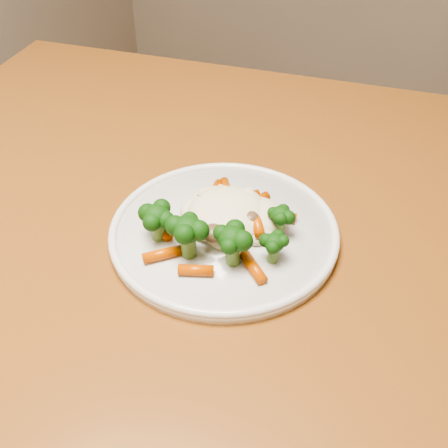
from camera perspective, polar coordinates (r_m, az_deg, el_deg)
name	(u,v)px	position (r m, az deg, el deg)	size (l,w,h in m)	color
dining_table	(280,277)	(0.75, 5.66, -5.36)	(1.22, 0.86, 0.75)	brown
plate	(224,233)	(0.65, 0.00, -0.94)	(0.26, 0.26, 0.01)	silver
meal	(221,220)	(0.63, -0.29, 0.39)	(0.17, 0.17, 0.05)	#F1E7C1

